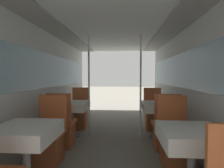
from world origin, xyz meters
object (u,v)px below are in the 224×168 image
object	(u,v)px
dining_table_left_0	(26,135)
dining_table_right_1	(158,108)
support_pole_left_1	(89,86)
chair_left_far_0	(49,143)
chair_left_near_1	(63,130)
chair_right_far_1	(153,117)
dining_table_left_1	(72,107)
chair_left_far_1	(79,115)
chair_right_near_1	(165,132)
dining_table_right_0	(192,139)
support_pole_right_1	(141,86)
chair_right_far_0	(175,146)

from	to	relation	value
dining_table_left_0	dining_table_right_1	distance (m)	2.56
dining_table_left_0	support_pole_left_1	bearing A→B (deg)	78.27
dining_table_left_0	chair_left_far_0	distance (m)	0.68
chair_left_near_1	chair_right_far_1	size ratio (longest dim) A/B	1.00
dining_table_left_1	chair_left_far_1	bearing A→B (deg)	90.00
support_pole_left_1	chair_left_far_1	bearing A→B (deg)	121.65
chair_left_far_0	support_pole_left_1	size ratio (longest dim) A/B	0.46
chair_left_far_1	support_pole_left_1	xyz separation A→B (m)	(0.37, -0.60, 0.77)
dining_table_left_1	chair_left_far_0	bearing A→B (deg)	-90.00
chair_left_far_1	chair_right_near_1	xyz separation A→B (m)	(1.83, -1.20, 0.00)
dining_table_left_1	dining_table_right_0	world-z (taller)	same
chair_left_far_1	support_pole_left_1	world-z (taller)	support_pole_left_1
chair_left_far_0	dining_table_right_1	world-z (taller)	chair_left_far_0
chair_left_far_1	dining_table_right_1	bearing A→B (deg)	161.82
dining_table_right_0	dining_table_right_1	world-z (taller)	same
chair_right_near_1	chair_right_far_1	world-z (taller)	same
dining_table_left_1	support_pole_right_1	xyz separation A→B (m)	(1.46, 0.00, 0.45)
support_pole_left_1	chair_right_near_1	bearing A→B (deg)	-22.38
chair_left_near_1	dining_table_right_0	xyz separation A→B (m)	(1.83, -1.18, 0.32)
chair_left_far_1	chair_right_far_1	xyz separation A→B (m)	(1.83, 0.00, 0.00)
support_pole_left_1	chair_right_far_1	distance (m)	1.76
dining_table_left_1	support_pole_right_1	distance (m)	1.53
chair_left_far_0	chair_left_near_1	size ratio (longest dim) A/B	1.00
dining_table_left_0	support_pole_right_1	xyz separation A→B (m)	(1.46, 1.79, 0.45)
support_pole_right_1	chair_right_far_1	bearing A→B (deg)	58.35
chair_left_near_1	support_pole_left_1	world-z (taller)	support_pole_left_1
chair_left_far_0	chair_right_far_0	distance (m)	1.83
chair_left_near_1	chair_left_far_1	world-z (taller)	same
chair_left_near_1	chair_left_far_1	size ratio (longest dim) A/B	1.00
dining_table_left_0	dining_table_right_1	xyz separation A→B (m)	(1.83, 1.79, 0.00)
chair_right_near_1	dining_table_left_1	bearing A→B (deg)	161.82
dining_table_left_0	chair_right_near_1	bearing A→B (deg)	32.90
dining_table_left_1	chair_left_far_1	world-z (taller)	chair_left_far_1
dining_table_left_1	support_pole_left_1	distance (m)	0.58
dining_table_left_0	chair_right_near_1	distance (m)	2.20
dining_table_left_0	support_pole_right_1	size ratio (longest dim) A/B	0.34
chair_left_far_0	chair_left_near_1	distance (m)	0.58
dining_table_left_0	chair_right_far_0	world-z (taller)	chair_right_far_0
chair_left_far_0	chair_right_far_1	bearing A→B (deg)	-135.72
dining_table_right_1	support_pole_right_1	world-z (taller)	support_pole_right_1
chair_left_far_0	dining_table_left_1	distance (m)	1.23
chair_right_near_1	dining_table_right_0	bearing A→B (deg)	-90.00
chair_right_far_1	support_pole_right_1	size ratio (longest dim) A/B	0.46
chair_left_far_1	chair_left_far_0	bearing A→B (deg)	90.00
chair_right_far_0	chair_left_far_0	bearing A→B (deg)	0.00
chair_left_far_1	dining_table_right_1	size ratio (longest dim) A/B	1.36
chair_left_near_1	chair_left_far_1	xyz separation A→B (m)	(0.00, 1.20, 0.00)
chair_left_far_0	dining_table_right_0	size ratio (longest dim) A/B	1.36
dining_table_left_1	chair_right_far_1	bearing A→B (deg)	18.18
dining_table_left_1	dining_table_right_0	bearing A→B (deg)	-44.28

